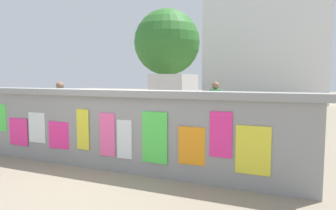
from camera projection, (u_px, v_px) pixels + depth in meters
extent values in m
plane|color=gray|center=(219.00, 118.00, 13.01)|extent=(60.00, 60.00, 0.00)
cube|color=gray|center=(117.00, 133.00, 5.62)|extent=(6.91, 0.30, 1.39)
cube|color=gray|center=(116.00, 93.00, 5.56)|extent=(7.11, 0.42, 0.12)
cube|color=#F42D8C|center=(18.00, 132.00, 6.41)|extent=(0.54, 0.03, 0.58)
cube|color=silver|center=(37.00, 128.00, 6.19)|extent=(0.43, 0.02, 0.62)
cube|color=#F42D8C|center=(59.00, 135.00, 5.98)|extent=(0.49, 0.04, 0.54)
cube|color=yellow|center=(83.00, 129.00, 5.73)|extent=(0.29, 0.03, 0.78)
cube|color=#F9599E|center=(107.00, 135.00, 5.52)|extent=(0.33, 0.01, 0.80)
cube|color=silver|center=(124.00, 139.00, 5.38)|extent=(0.30, 0.02, 0.70)
cube|color=#4CD84C|center=(155.00, 138.00, 5.14)|extent=(0.48, 0.03, 0.89)
cube|color=orange|center=(192.00, 146.00, 4.88)|extent=(0.45, 0.03, 0.62)
cube|color=#F42D8C|center=(221.00, 135.00, 4.68)|extent=(0.36, 0.02, 0.72)
cube|color=yellow|center=(253.00, 150.00, 4.50)|extent=(0.52, 0.02, 0.74)
cylinder|color=black|center=(184.00, 116.00, 10.84)|extent=(0.71, 0.22, 0.70)
cylinder|color=black|center=(169.00, 121.00, 9.67)|extent=(0.71, 0.22, 0.70)
cylinder|color=black|center=(125.00, 113.00, 11.90)|extent=(0.71, 0.22, 0.70)
cylinder|color=black|center=(105.00, 117.00, 10.73)|extent=(0.71, 0.22, 0.70)
cube|color=silver|center=(174.00, 96.00, 10.23)|extent=(1.25, 1.54, 1.50)
cube|color=gray|center=(129.00, 103.00, 11.02)|extent=(2.45, 1.58, 0.90)
cylinder|color=black|center=(217.00, 146.00, 6.29)|extent=(0.61, 0.16, 0.60)
cylinder|color=black|center=(283.00, 154.00, 5.66)|extent=(0.61, 0.18, 0.60)
cube|color=#1933A5|center=(249.00, 136.00, 5.95)|extent=(1.02, 0.34, 0.32)
cube|color=black|center=(259.00, 128.00, 5.84)|extent=(0.58, 0.28, 0.10)
cube|color=#262626|center=(222.00, 121.00, 6.20)|extent=(0.10, 0.56, 0.03)
cylinder|color=black|center=(155.00, 130.00, 8.15)|extent=(0.65, 0.21, 0.66)
cylinder|color=black|center=(187.00, 134.00, 7.50)|extent=(0.65, 0.21, 0.66)
cube|color=gold|center=(170.00, 125.00, 7.81)|extent=(0.93, 0.29, 0.06)
cylinder|color=gold|center=(175.00, 117.00, 7.69)|extent=(0.04, 0.04, 0.40)
cube|color=black|center=(175.00, 109.00, 7.68)|extent=(0.21, 0.13, 0.05)
cube|color=black|center=(156.00, 110.00, 8.07)|extent=(0.15, 0.44, 0.03)
cylinder|color=black|center=(285.00, 130.00, 8.11)|extent=(0.65, 0.19, 0.66)
cylinder|color=black|center=(245.00, 129.00, 8.29)|extent=(0.65, 0.19, 0.66)
cube|color=#1933A5|center=(265.00, 123.00, 8.18)|extent=(0.93, 0.25, 0.06)
cylinder|color=#1933A5|center=(259.00, 115.00, 8.19)|extent=(0.04, 0.04, 0.40)
cube|color=black|center=(259.00, 107.00, 8.17)|extent=(0.21, 0.12, 0.05)
cube|color=black|center=(283.00, 110.00, 8.07)|extent=(0.14, 0.44, 0.03)
cylinder|color=purple|center=(64.00, 125.00, 8.55)|extent=(0.12, 0.12, 0.80)
cylinder|color=purple|center=(58.00, 125.00, 8.42)|extent=(0.12, 0.12, 0.80)
cylinder|color=#338CBF|center=(61.00, 100.00, 8.42)|extent=(0.44, 0.44, 0.60)
sphere|color=#8C664C|center=(60.00, 86.00, 8.38)|extent=(0.22, 0.22, 0.22)
cylinder|color=#338CBF|center=(214.00, 123.00, 8.83)|extent=(0.12, 0.12, 0.80)
cylinder|color=#338CBF|center=(217.00, 124.00, 8.66)|extent=(0.12, 0.12, 0.80)
cylinder|color=#3F994C|center=(215.00, 100.00, 8.68)|extent=(0.48, 0.48, 0.60)
sphere|color=#8C664C|center=(216.00, 85.00, 8.65)|extent=(0.22, 0.22, 0.22)
cylinder|color=brown|center=(167.00, 88.00, 16.21)|extent=(0.38, 0.38, 2.39)
sphere|color=#30722B|center=(167.00, 42.00, 15.99)|extent=(3.48, 3.48, 3.48)
cube|color=silver|center=(266.00, 40.00, 22.18)|extent=(8.13, 5.57, 9.00)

